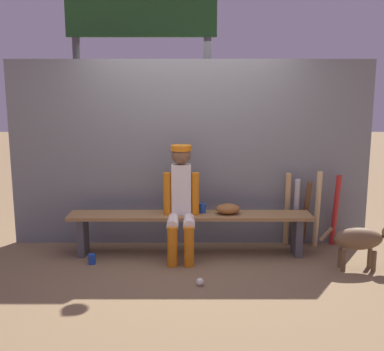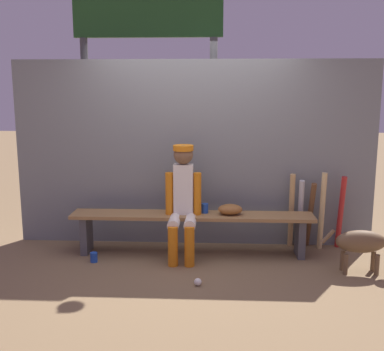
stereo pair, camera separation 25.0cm
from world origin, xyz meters
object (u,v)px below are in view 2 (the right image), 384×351
at_px(cup_on_ground, 94,257).
at_px(dog, 366,242).
at_px(baseball_glove, 230,209).
at_px(bat_wood_tan, 291,211).
at_px(bat_wood_natural, 322,211).
at_px(dugout_bench, 192,222).
at_px(cup_on_bench, 205,208).
at_px(scoreboard, 153,43).
at_px(bat_aluminum_silver, 300,214).
at_px(bat_aluminum_red, 341,212).
at_px(bat_wood_dark, 310,215).
at_px(player_seated, 183,198).
at_px(baseball, 198,282).

relative_size(cup_on_ground, dog, 0.13).
relative_size(baseball_glove, bat_wood_tan, 0.31).
bearing_deg(bat_wood_natural, dugout_bench, -171.03).
xyz_separation_m(bat_wood_natural, cup_on_bench, (-1.39, -0.19, 0.07)).
height_order(bat_wood_tan, scoreboard, scoreboard).
bearing_deg(bat_wood_tan, bat_aluminum_silver, -2.79).
height_order(baseball_glove, bat_aluminum_silver, bat_aluminum_silver).
bearing_deg(bat_aluminum_red, cup_on_bench, -172.07).
xyz_separation_m(bat_wood_dark, cup_on_ground, (-2.48, -0.62, -0.35)).
bearing_deg(dugout_bench, bat_wood_tan, 14.29).
distance_m(dugout_bench, player_seated, 0.35).
bearing_deg(dugout_bench, scoreboard, 117.29).
distance_m(cup_on_ground, dog, 2.94).
bearing_deg(bat_aluminum_silver, cup_on_bench, -168.00).
distance_m(player_seated, cup_on_bench, 0.33).
height_order(player_seated, baseball, player_seated).
distance_m(player_seated, bat_aluminum_silver, 1.47).
relative_size(cup_on_ground, cup_on_bench, 1.00).
distance_m(scoreboard, dog, 3.59).
bearing_deg(cup_on_bench, bat_wood_tan, 13.47).
relative_size(dugout_bench, cup_on_bench, 25.33).
bearing_deg(dog, bat_aluminum_red, 96.19).
xyz_separation_m(dugout_bench, scoreboard, (-0.56, 1.09, 2.10)).
bearing_deg(cup_on_bench, bat_aluminum_silver, 12.00).
relative_size(scoreboard, dog, 4.20).
relative_size(baseball, dog, 0.09).
bearing_deg(dog, cup_on_ground, 176.99).
height_order(bat_wood_natural, baseball, bat_wood_natural).
xyz_separation_m(bat_aluminum_red, scoreboard, (-2.32, 0.82, 2.04)).
bearing_deg(bat_wood_dark, baseball_glove, -162.86).
bearing_deg(bat_wood_tan, dugout_bench, -165.71).
bearing_deg(bat_aluminum_silver, baseball_glove, -160.83).
relative_size(player_seated, bat_wood_dark, 1.55).
xyz_separation_m(bat_wood_dark, bat_aluminum_red, (0.35, -0.02, 0.04)).
relative_size(dugout_bench, cup_on_ground, 25.33).
bearing_deg(bat_aluminum_red, dog, -83.81).
bearing_deg(dog, bat_wood_dark, 119.48).
bearing_deg(cup_on_bench, cup_on_ground, -163.14).
bearing_deg(bat_wood_dark, bat_aluminum_red, -3.40).
distance_m(dugout_bench, cup_on_ground, 1.17).
xyz_separation_m(cup_on_ground, dog, (2.92, -0.15, 0.28)).
distance_m(cup_on_bench, scoreboard, 2.32).
relative_size(bat_wood_tan, bat_wood_dark, 1.11).
distance_m(dugout_bench, bat_aluminum_silver, 1.32).
height_order(bat_aluminum_silver, scoreboard, scoreboard).
bearing_deg(bat_aluminum_red, bat_wood_dark, 176.60).
relative_size(bat_wood_natural, cup_on_ground, 8.54).
bearing_deg(baseball_glove, cup_on_bench, 169.75).
height_order(dugout_bench, cup_on_bench, cup_on_bench).
relative_size(bat_wood_tan, bat_aluminum_silver, 1.09).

